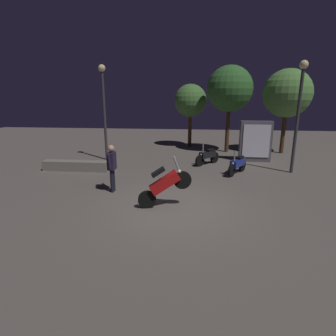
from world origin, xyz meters
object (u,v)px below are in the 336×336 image
Objects in this scene: motorcycle_blue_parked_right at (237,164)px; kiosk_billboard at (255,141)px; motorcycle_red_foreground at (165,184)px; streetlamp_near at (299,103)px; streetlamp_far at (104,101)px; person_rider_beside at (112,164)px; motorcycle_black_parked_left at (208,156)px.

kiosk_billboard reaches higher than motorcycle_blue_parked_right.
streetlamp_near is at bearing 27.16° from motorcycle_red_foreground.
streetlamp_near is 3.17m from kiosk_billboard.
motorcycle_red_foreground reaches higher than motorcycle_blue_parked_right.
person_rider_beside is at bearing -69.73° from streetlamp_far.
streetlamp_far is 8.14m from kiosk_billboard.
streetlamp_far is (-3.85, 6.16, 2.36)m from motorcycle_red_foreground.
motorcycle_red_foreground is 0.78× the size of kiosk_billboard.
motorcycle_red_foreground is at bearing -58.04° from streetlamp_far.
person_rider_beside is 8.23m from streetlamp_near.
person_rider_beside reaches higher than motorcycle_black_parked_left.
streetlamp_near is (7.28, 3.27, 2.03)m from person_rider_beside.
motorcycle_black_parked_left is 0.74× the size of person_rider_beside.
streetlamp_far is (-1.82, 4.92, 2.08)m from person_rider_beside.
streetlamp_near is at bearing 116.98° from motorcycle_black_parked_left.
motorcycle_black_parked_left is 5.68m from person_rider_beside.
motorcycle_blue_parked_right is 0.30× the size of streetlamp_near.
streetlamp_far reaches higher than streetlamp_near.
streetlamp_far is at bearing 113.01° from person_rider_beside.
motorcycle_blue_parked_right is 3.63m from streetlamp_near.
motorcycle_blue_parked_right is at bearing -17.83° from streetlamp_far.
streetlamp_far is at bearing 169.69° from streetlamp_near.
motorcycle_blue_parked_right is 0.30× the size of streetlamp_far.
person_rider_beside is 0.36× the size of streetlamp_near.
motorcycle_blue_parked_right is at bearing 81.82° from motorcycle_black_parked_left.
streetlamp_near is at bearing 26.93° from person_rider_beside.
streetlamp_near reaches higher than motorcycle_black_parked_left.
kiosk_billboard reaches higher than person_rider_beside.
streetlamp_far reaches higher than motorcycle_black_parked_left.
motorcycle_blue_parked_right is 2.95m from kiosk_billboard.
motorcycle_blue_parked_right is (1.25, -1.59, 0.00)m from motorcycle_black_parked_left.
motorcycle_red_foreground is 0.34× the size of streetlamp_near.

